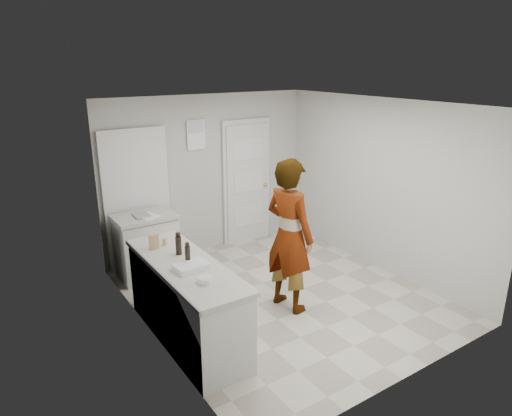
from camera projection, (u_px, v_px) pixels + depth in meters
ground at (281, 296)px, 6.06m from camera, size 4.00×4.00×0.00m
room_shell at (200, 190)px, 7.20m from camera, size 4.00×4.00×4.00m
main_counter at (187, 304)px, 5.01m from camera, size 0.64×1.96×0.93m
side_counter at (147, 248)px, 6.50m from camera, size 0.84×0.61×0.93m
person at (289, 236)px, 5.52m from camera, size 0.58×0.77×1.92m
cake_mix_box at (154, 242)px, 5.19m from camera, size 0.11×0.05×0.17m
spice_jar at (165, 242)px, 5.31m from camera, size 0.05×0.05×0.08m
oil_cruet_a at (178, 244)px, 5.03m from camera, size 0.07×0.07×0.27m
oil_cruet_b at (188, 254)px, 4.78m from camera, size 0.06×0.06×0.25m
baking_dish at (191, 267)px, 4.71m from camera, size 0.35×0.26×0.06m
egg_bowl at (205, 280)px, 4.42m from camera, size 0.14×0.14×0.05m
papers at (147, 216)px, 6.31m from camera, size 0.33×0.37×0.01m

